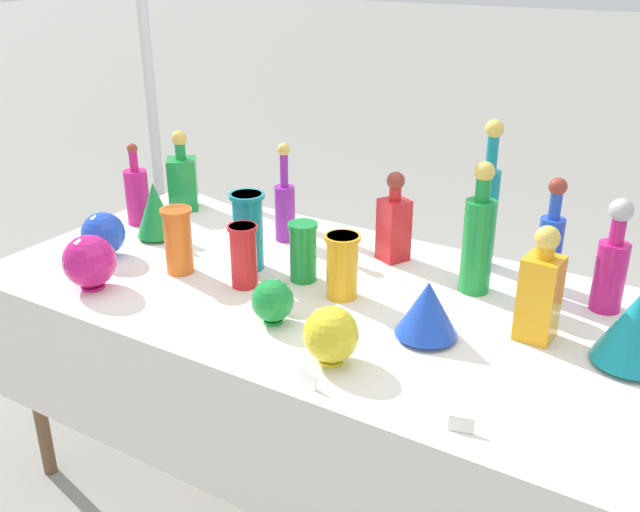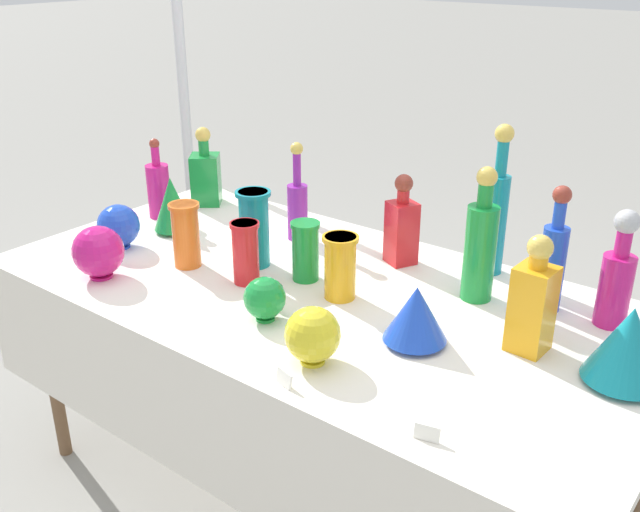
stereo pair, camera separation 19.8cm
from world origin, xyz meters
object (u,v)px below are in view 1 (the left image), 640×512
at_px(square_decanter_0, 394,223).
at_px(round_bowl_1, 331,335).
at_px(tall_bottle_0, 137,194).
at_px(square_decanter_1, 183,179).
at_px(fluted_vase_0, 636,327).
at_px(tall_bottle_4, 478,239).
at_px(slender_vase_4, 303,250).
at_px(tall_bottle_2, 549,249).
at_px(slender_vase_0, 178,239).
at_px(fluted_vase_1, 427,309).
at_px(fluted_vase_2, 155,210).
at_px(round_bowl_3, 103,234).
at_px(tall_bottle_3, 285,206).
at_px(canopy_pole, 155,141).
at_px(slender_vase_1, 248,229).
at_px(square_decanter_2, 540,290).
at_px(round_bowl_0, 89,261).
at_px(tall_bottle_5, 487,205).
at_px(round_bowl_2, 271,300).
at_px(slender_vase_2, 342,264).
at_px(tall_bottle_1, 612,264).
at_px(slender_vase_3, 244,254).

xyz_separation_m(square_decanter_0, round_bowl_1, (0.14, -0.61, -0.05)).
bearing_deg(tall_bottle_0, square_decanter_1, 81.22).
bearing_deg(fluted_vase_0, square_decanter_1, 170.04).
distance_m(tall_bottle_4, slender_vase_4, 0.49).
relative_size(square_decanter_0, square_decanter_1, 0.96).
xyz_separation_m(tall_bottle_2, round_bowl_1, (-0.33, -0.59, -0.07)).
xyz_separation_m(tall_bottle_2, slender_vase_0, (-0.97, -0.39, -0.04)).
relative_size(slender_vase_0, fluted_vase_1, 1.26).
xyz_separation_m(fluted_vase_2, round_bowl_3, (-0.03, -0.20, -0.03)).
relative_size(tall_bottle_4, fluted_vase_2, 1.96).
height_order(tall_bottle_3, canopy_pole, canopy_pole).
bearing_deg(slender_vase_1, fluted_vase_1, -9.78).
height_order(square_decanter_2, round_bowl_1, square_decanter_2).
bearing_deg(round_bowl_0, slender_vase_0, 56.80).
height_order(tall_bottle_0, tall_bottle_5, tall_bottle_5).
distance_m(square_decanter_1, slender_vase_1, 0.61).
bearing_deg(tall_bottle_2, round_bowl_3, -161.08).
bearing_deg(fluted_vase_2, tall_bottle_2, 10.66).
relative_size(tall_bottle_4, canopy_pole, 0.16).
distance_m(tall_bottle_3, square_decanter_1, 0.49).
bearing_deg(fluted_vase_2, round_bowl_0, -74.26).
height_order(square_decanter_0, round_bowl_2, square_decanter_0).
bearing_deg(slender_vase_1, canopy_pole, 148.15).
distance_m(tall_bottle_2, fluted_vase_1, 0.42).
distance_m(slender_vase_2, fluted_vase_1, 0.30).
bearing_deg(tall_bottle_4, tall_bottle_1, 12.48).
bearing_deg(tall_bottle_0, slender_vase_2, -8.02).
distance_m(tall_bottle_2, tall_bottle_5, 0.26).
relative_size(square_decanter_1, square_decanter_2, 0.98).
bearing_deg(slender_vase_0, canopy_pole, 137.01).
xyz_separation_m(tall_bottle_5, slender_vase_4, (-0.40, -0.38, -0.10)).
xyz_separation_m(slender_vase_0, round_bowl_0, (-0.14, -0.21, -0.02)).
height_order(square_decanter_1, canopy_pole, canopy_pole).
bearing_deg(square_decanter_1, tall_bottle_3, -7.03).
bearing_deg(round_bowl_1, square_decanter_0, 102.89).
distance_m(slender_vase_2, canopy_pole, 1.35).
bearing_deg(square_decanter_2, fluted_vase_2, -179.99).
height_order(slender_vase_0, round_bowl_1, slender_vase_0).
relative_size(tall_bottle_4, round_bowl_2, 3.17).
height_order(slender_vase_2, round_bowl_0, slender_vase_2).
bearing_deg(round_bowl_3, fluted_vase_1, 3.11).
bearing_deg(slender_vase_0, tall_bottle_5, 34.75).
bearing_deg(round_bowl_0, tall_bottle_5, 39.52).
xyz_separation_m(square_decanter_0, round_bowl_2, (-0.09, -0.53, -0.06)).
bearing_deg(round_bowl_3, tall_bottle_5, 28.42).
relative_size(fluted_vase_0, round_bowl_1, 1.34).
bearing_deg(slender_vase_3, tall_bottle_1, 23.12).
height_order(fluted_vase_1, fluted_vase_2, fluted_vase_2).
xyz_separation_m(slender_vase_4, fluted_vase_1, (0.44, -0.12, -0.01)).
relative_size(slender_vase_1, slender_vase_4, 1.34).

